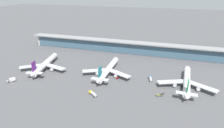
% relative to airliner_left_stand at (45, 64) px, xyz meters
% --- Properties ---
extents(ground_plane, '(1200.00, 1200.00, 0.00)m').
position_rel_airliner_left_stand_xyz_m(ground_plane, '(64.73, 1.79, -5.09)').
color(ground_plane, '#515154').
extents(airliner_left_stand, '(45.72, 60.28, 16.17)m').
position_rel_airliner_left_stand_xyz_m(airliner_left_stand, '(0.00, 0.00, 0.00)').
color(airliner_left_stand, white).
rests_on(airliner_left_stand, ground).
extents(airliner_centre_stand, '(46.71, 60.60, 16.17)m').
position_rel_airliner_left_stand_xyz_m(airliner_centre_stand, '(63.60, 6.24, 0.00)').
color(airliner_centre_stand, white).
rests_on(airliner_centre_stand, ground).
extents(airliner_right_stand, '(46.65, 60.72, 16.17)m').
position_rel_airliner_left_stand_xyz_m(airliner_right_stand, '(132.32, 3.07, 0.00)').
color(airliner_right_stand, white).
rests_on(airliner_right_stand, ground).
extents(service_truck_near_nose_olive, '(6.90, 3.33, 2.70)m').
position_rel_airliner_left_stand_xyz_m(service_truck_near_nose_olive, '(112.42, -18.10, -4.28)').
color(service_truck_near_nose_olive, olive).
rests_on(service_truck_near_nose_olive, ground).
extents(service_truck_under_wing_olive, '(3.18, 6.91, 2.70)m').
position_rel_airliner_left_stand_xyz_m(service_truck_under_wing_olive, '(-5.36, -7.46, -4.28)').
color(service_truck_under_wing_olive, olive).
rests_on(service_truck_under_wing_olive, ground).
extents(service_truck_mid_apron_blue, '(4.19, 8.89, 2.95)m').
position_rel_airliner_left_stand_xyz_m(service_truck_mid_apron_blue, '(102.78, 6.04, -3.38)').
color(service_truck_mid_apron_blue, '#234C9E').
rests_on(service_truck_mid_apron_blue, ground).
extents(service_truck_by_tail_red, '(2.68, 3.30, 2.05)m').
position_rel_airliner_left_stand_xyz_m(service_truck_by_tail_red, '(74.13, 0.45, -4.22)').
color(service_truck_by_tail_red, '#B21E1E').
rests_on(service_truck_by_tail_red, ground).
extents(service_truck_on_taxiway_yellow, '(8.20, 7.01, 2.95)m').
position_rel_airliner_left_stand_xyz_m(service_truck_on_taxiway_yellow, '(64.50, -32.57, -3.38)').
color(service_truck_on_taxiway_yellow, yellow).
rests_on(service_truck_on_taxiway_yellow, ground).
extents(service_truck_at_far_stand_grey, '(6.25, 7.21, 3.10)m').
position_rel_airliner_left_stand_xyz_m(service_truck_at_far_stand_grey, '(-11.51, -32.40, -3.40)').
color(service_truck_at_far_stand_grey, gray).
rests_on(service_truck_at_far_stand_grey, ground).
extents(terminal_building, '(252.50, 12.80, 15.20)m').
position_rel_airliner_left_stand_xyz_m(terminal_building, '(64.73, 72.16, 2.77)').
color(terminal_building, beige).
rests_on(terminal_building, ground).
extents(safety_cone_alpha, '(0.62, 0.62, 0.70)m').
position_rel_airliner_left_stand_xyz_m(safety_cone_alpha, '(-3.61, -18.61, -4.77)').
color(safety_cone_alpha, orange).
rests_on(safety_cone_alpha, ground).
extents(safety_cone_bravo, '(0.62, 0.62, 0.70)m').
position_rel_airliner_left_stand_xyz_m(safety_cone_bravo, '(5.62, -16.82, -4.77)').
color(safety_cone_bravo, orange).
rests_on(safety_cone_bravo, ground).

